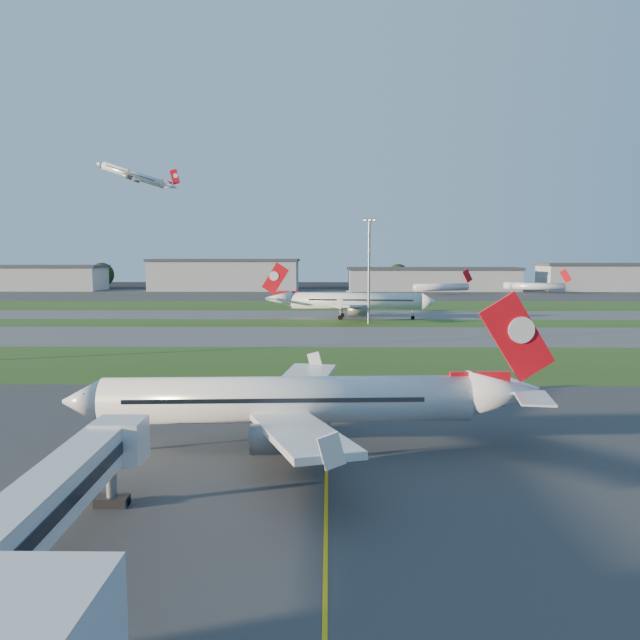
{
  "coord_description": "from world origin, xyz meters",
  "views": [
    {
      "loc": [
        5.16,
        -44.97,
        16.95
      ],
      "look_at": [
        3.82,
        50.57,
        7.0
      ],
      "focal_mm": 35.0,
      "sensor_mm": 36.0,
      "label": 1
    }
  ],
  "objects_px": {
    "airliner_parked": "(291,401)",
    "mini_jet_far": "(535,286)",
    "airliner_taxiing": "(355,301)",
    "jet_bridge": "(29,515)",
    "mini_jet_near": "(442,287)",
    "light_mast_centre": "(369,264)"
  },
  "relations": [
    {
      "from": "jet_bridge",
      "to": "airliner_taxiing",
      "type": "bearing_deg",
      "value": 80.83
    },
    {
      "from": "light_mast_centre",
      "to": "airliner_taxiing",
      "type": "bearing_deg",
      "value": 102.87
    },
    {
      "from": "airliner_parked",
      "to": "mini_jet_near",
      "type": "bearing_deg",
      "value": 73.47
    },
    {
      "from": "airliner_parked",
      "to": "airliner_taxiing",
      "type": "height_order",
      "value": "airliner_taxiing"
    },
    {
      "from": "airliner_parked",
      "to": "mini_jet_far",
      "type": "distance_m",
      "value": 243.52
    },
    {
      "from": "airliner_taxiing",
      "to": "mini_jet_near",
      "type": "xyz_separation_m",
      "value": [
        41.76,
        103.78,
        -1.42
      ]
    },
    {
      "from": "jet_bridge",
      "to": "mini_jet_far",
      "type": "distance_m",
      "value": 269.68
    },
    {
      "from": "jet_bridge",
      "to": "mini_jet_far",
      "type": "xyz_separation_m",
      "value": [
        106.29,
        247.84,
        -0.73
      ]
    },
    {
      "from": "airliner_taxiing",
      "to": "light_mast_centre",
      "type": "distance_m",
      "value": 16.42
    },
    {
      "from": "mini_jet_near",
      "to": "light_mast_centre",
      "type": "bearing_deg",
      "value": -128.9
    },
    {
      "from": "airliner_parked",
      "to": "mini_jet_near",
      "type": "relative_size",
      "value": 1.44
    },
    {
      "from": "airliner_parked",
      "to": "airliner_taxiing",
      "type": "bearing_deg",
      "value": 81.8
    },
    {
      "from": "mini_jet_far",
      "to": "mini_jet_near",
      "type": "bearing_deg",
      "value": -142.73
    },
    {
      "from": "jet_bridge",
      "to": "airliner_parked",
      "type": "height_order",
      "value": "airliner_parked"
    },
    {
      "from": "airliner_taxiing",
      "to": "mini_jet_far",
      "type": "bearing_deg",
      "value": -121.63
    },
    {
      "from": "airliner_parked",
      "to": "mini_jet_far",
      "type": "xyz_separation_m",
      "value": [
        94.57,
        224.41,
        -1.04
      ]
    },
    {
      "from": "jet_bridge",
      "to": "mini_jet_far",
      "type": "bearing_deg",
      "value": 66.79
    },
    {
      "from": "jet_bridge",
      "to": "airliner_parked",
      "type": "relative_size",
      "value": 0.68
    },
    {
      "from": "jet_bridge",
      "to": "light_mast_centre",
      "type": "xyz_separation_m",
      "value": [
        24.81,
        123.24,
        10.81
      ]
    },
    {
      "from": "jet_bridge",
      "to": "mini_jet_near",
      "type": "relative_size",
      "value": 0.98
    },
    {
      "from": "jet_bridge",
      "to": "mini_jet_far",
      "type": "height_order",
      "value": "mini_jet_far"
    },
    {
      "from": "jet_bridge",
      "to": "airliner_parked",
      "type": "distance_m",
      "value": 26.21
    }
  ]
}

